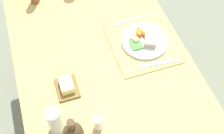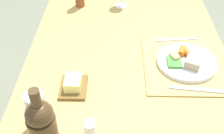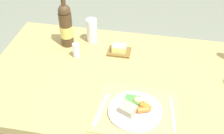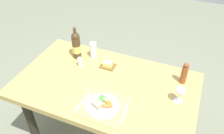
% 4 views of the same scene
% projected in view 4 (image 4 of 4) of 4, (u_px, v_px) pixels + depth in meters
% --- Properties ---
extents(dining_table, '(1.47, 0.87, 0.77)m').
position_uv_depth(dining_table, '(106.00, 92.00, 1.93)').
color(dining_table, tan).
rests_on(dining_table, ground_plane).
extents(placemat, '(0.38, 0.32, 0.01)m').
position_uv_depth(placemat, '(104.00, 106.00, 1.67)').
color(placemat, tan).
rests_on(placemat, dining_table).
extents(dinner_plate, '(0.25, 0.25, 0.05)m').
position_uv_depth(dinner_plate, '(103.00, 105.00, 1.66)').
color(dinner_plate, silver).
rests_on(dinner_plate, placemat).
extents(fork, '(0.04, 0.21, 0.00)m').
position_uv_depth(fork, '(83.00, 102.00, 1.70)').
color(fork, silver).
rests_on(fork, placemat).
extents(knife, '(0.04, 0.21, 0.00)m').
position_uv_depth(knife, '(125.00, 112.00, 1.62)').
color(knife, silver).
rests_on(knife, placemat).
extents(water_tumbler, '(0.06, 0.06, 0.15)m').
position_uv_depth(water_tumbler, '(93.00, 51.00, 2.11)').
color(water_tumbler, silver).
rests_on(water_tumbler, dining_table).
extents(wine_glass, '(0.07, 0.07, 0.15)m').
position_uv_depth(wine_glass, '(180.00, 91.00, 1.65)').
color(wine_glass, white).
rests_on(wine_glass, dining_table).
extents(pepper_mill, '(0.05, 0.05, 0.20)m').
position_uv_depth(pepper_mill, '(184.00, 73.00, 1.82)').
color(pepper_mill, brown).
rests_on(pepper_mill, dining_table).
extents(butter_dish, '(0.13, 0.10, 0.05)m').
position_uv_depth(butter_dish, '(108.00, 65.00, 2.02)').
color(butter_dish, brown).
rests_on(butter_dish, dining_table).
extents(salt_shaker, '(0.04, 0.04, 0.09)m').
position_uv_depth(salt_shaker, '(80.00, 62.00, 2.02)').
color(salt_shaker, white).
rests_on(salt_shaker, dining_table).
extents(wine_bottle, '(0.08, 0.08, 0.31)m').
position_uv_depth(wine_bottle, '(76.00, 45.00, 2.07)').
color(wine_bottle, '#46321C').
rests_on(wine_bottle, dining_table).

